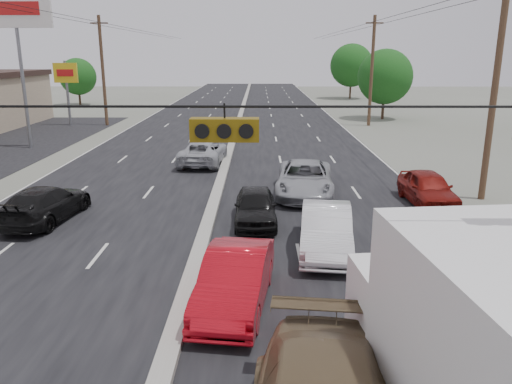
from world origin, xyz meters
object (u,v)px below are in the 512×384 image
utility_pole_right_c (372,71)px  queue_car_e (428,189)px  tree_left_far (78,77)px  oncoming_far (203,152)px  queue_car_b (326,230)px  pole_sign_billboard (15,19)px  box_truck (501,370)px  queue_car_a (255,207)px  utility_pole_left_c (103,71)px  tree_right_far (351,65)px  utility_pole_right_b (495,88)px  queue_car_c (305,179)px  pole_sign_far (66,78)px  oncoming_near (45,204)px  red_sedan (235,280)px  tree_right_mid (385,77)px

utility_pole_right_c → queue_car_e: size_ratio=2.25×
tree_left_far → oncoming_far: (20.60, -37.40, -2.97)m
tree_left_far → queue_car_b: bearing=-63.0°
pole_sign_billboard → oncoming_far: bearing=-22.4°
pole_sign_billboard → box_truck: size_ratio=1.38×
utility_pole_right_c → queue_car_a: utility_pole_right_c is taller
utility_pole_left_c → tree_right_far: 41.38m
utility_pole_right_b → queue_car_a: size_ratio=2.45×
queue_car_c → utility_pole_left_c: bearing=130.0°
queue_car_a → queue_car_c: size_ratio=0.72×
utility_pole_right_b → oncoming_far: (-13.90, 7.60, -4.37)m
pole_sign_far → pole_sign_billboard: bearing=-82.9°
utility_pole_right_c → box_truck: bearing=-99.5°
pole_sign_billboard → pole_sign_far: bearing=97.1°
utility_pole_right_c → tree_left_far: size_ratio=1.63×
tree_right_far → queue_car_e: (-6.40, -56.00, -4.20)m
box_truck → oncoming_far: (-7.04, 23.71, -1.27)m
queue_car_e → oncoming_near: 16.38m
box_truck → red_sedan: (-4.24, 5.67, -1.25)m
tree_left_far → red_sedan: size_ratio=1.32×
box_truck → tree_right_far: bearing=76.2°
utility_pole_right_b → tree_right_far: utility_pole_right_b is taller
utility_pole_left_c → red_sedan: bearing=-68.6°
box_truck → oncoming_far: size_ratio=1.49×
queue_car_e → tree_right_mid: bearing=79.0°
tree_right_mid → oncoming_near: size_ratio=1.44×
utility_pole_left_c → pole_sign_far: 3.57m
queue_car_c → queue_car_e: queue_car_c is taller
utility_pole_right_c → oncoming_near: bearing=-124.0°
queue_car_a → queue_car_e: queue_car_e is taller
queue_car_a → queue_car_b: bearing=-51.6°
box_truck → utility_pole_right_b: bearing=61.4°
utility_pole_left_c → utility_pole_right_c: bearing=0.0°
tree_left_far → oncoming_near: 50.83m
oncoming_far → pole_sign_far: bearing=-46.0°
queue_car_b → queue_car_e: size_ratio=1.07×
tree_right_mid → queue_car_c: bearing=-110.1°
utility_pole_right_b → tree_left_far: (-34.50, 45.00, -1.39)m
utility_pole_left_c → queue_car_e: size_ratio=2.25×
queue_car_e → oncoming_near: (-16.22, -2.35, -0.04)m
tree_left_far → queue_car_a: bearing=-63.8°
utility_pole_right_b → utility_pole_right_c: (0.00, 25.00, 0.00)m
box_truck → queue_car_c: 16.79m
utility_pole_left_c → oncoming_near: size_ratio=2.02×
red_sedan → queue_car_a: size_ratio=1.14×
pole_sign_far → queue_car_b: 37.71m
tree_right_mid → box_truck: bearing=-101.5°
queue_car_e → oncoming_far: size_ratio=0.83×
red_sedan → box_truck: bearing=-45.9°
pole_sign_billboard → oncoming_near: bearing=-64.3°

